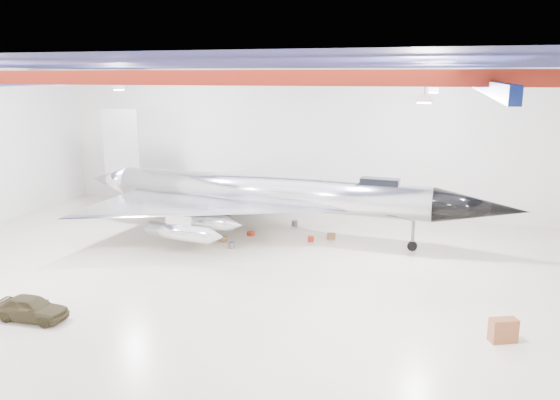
% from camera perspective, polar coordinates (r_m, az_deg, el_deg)
% --- Properties ---
extents(floor, '(40.00, 40.00, 0.00)m').
position_cam_1_polar(floor, '(29.99, -5.38, -7.61)').
color(floor, beige).
rests_on(floor, ground).
extents(wall_back, '(40.00, 0.00, 40.00)m').
position_cam_1_polar(wall_back, '(42.63, 2.12, 6.19)').
color(wall_back, silver).
rests_on(wall_back, floor).
extents(ceiling, '(40.00, 40.00, 0.00)m').
position_cam_1_polar(ceiling, '(28.10, -5.87, 13.90)').
color(ceiling, '#0A0F38').
rests_on(ceiling, wall_back).
extents(ceiling_structure, '(39.50, 29.50, 1.08)m').
position_cam_1_polar(ceiling_structure, '(28.10, -5.84, 12.52)').
color(ceiling_structure, maroon).
rests_on(ceiling_structure, ceiling).
extents(jet_aircraft, '(29.90, 17.98, 8.15)m').
position_cam_1_polar(jet_aircraft, '(36.03, -1.54, 0.38)').
color(jet_aircraft, silver).
rests_on(jet_aircraft, floor).
extents(jeep, '(3.30, 1.41, 1.11)m').
position_cam_1_polar(jeep, '(26.63, -24.55, -10.21)').
color(jeep, '#3C351E').
rests_on(jeep, floor).
extents(desk, '(1.19, 0.92, 0.98)m').
position_cam_1_polar(desk, '(24.23, 22.29, -12.49)').
color(desk, brown).
rests_on(desk, floor).
extents(crate_ply, '(0.58, 0.53, 0.33)m').
position_cam_1_polar(crate_ply, '(35.79, -8.53, -4.00)').
color(crate_ply, olive).
rests_on(crate_ply, floor).
extents(toolbox_red, '(0.50, 0.44, 0.29)m').
position_cam_1_polar(toolbox_red, '(36.60, -3.08, -3.52)').
color(toolbox_red, '#A42610').
rests_on(toolbox_red, floor).
extents(engine_drum, '(0.48, 0.48, 0.37)m').
position_cam_1_polar(engine_drum, '(34.08, -5.09, -4.73)').
color(engine_drum, '#59595B').
rests_on(engine_drum, floor).
extents(parts_bin, '(0.57, 0.48, 0.37)m').
position_cam_1_polar(parts_bin, '(35.98, 5.36, -3.78)').
color(parts_bin, olive).
rests_on(parts_bin, floor).
extents(crate_small, '(0.36, 0.31, 0.23)m').
position_cam_1_polar(crate_small, '(38.86, -13.23, -2.92)').
color(crate_small, '#59595B').
rests_on(crate_small, floor).
extents(tool_chest, '(0.44, 0.44, 0.36)m').
position_cam_1_polar(tool_chest, '(35.28, 3.24, -4.09)').
color(tool_chest, '#A42610').
rests_on(tool_chest, floor).
extents(oil_barrel, '(0.53, 0.46, 0.33)m').
position_cam_1_polar(oil_barrel, '(35.47, -6.00, -4.07)').
color(oil_barrel, olive).
rests_on(oil_barrel, floor).
extents(spares_box, '(0.55, 0.55, 0.39)m').
position_cam_1_polar(spares_box, '(38.96, 1.55, -2.41)').
color(spares_box, '#59595B').
rests_on(spares_box, floor).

